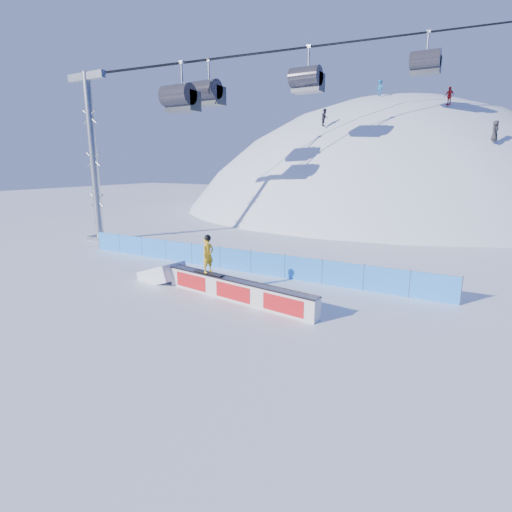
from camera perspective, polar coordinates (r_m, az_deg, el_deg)
The scene contains 8 objects.
ground at distance 18.38m, azimuth -10.69°, elevation -5.19°, with size 160.00×160.00×0.00m, color white.
snow_hill at distance 61.09m, azimuth 17.13°, elevation -10.41°, with size 64.00×64.00×64.00m.
safety_fence at distance 21.67m, azimuth -3.00°, elevation -0.53°, with size 22.05×0.05×1.30m.
chairlift at distance 42.68m, azimuth 22.50°, elevation 27.34°, with size 40.80×41.70×22.00m.
rail_box at distance 16.93m, azimuth -2.79°, elevation -4.92°, with size 7.80×1.62×0.94m.
snow_ramp at distance 20.45m, azimuth -13.19°, elevation -3.43°, with size 2.14×1.43×0.80m, color white, non-canonical shape.
snowboarder at distance 17.66m, azimuth -6.87°, elevation 0.23°, with size 1.69×0.66×1.74m.
distant_skiers at distance 43.95m, azimuth 19.88°, elevation 19.66°, with size 15.27×9.42×7.13m.
Camera 1 is at (11.55, -13.13, 5.66)m, focal length 28.00 mm.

